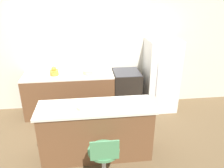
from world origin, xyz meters
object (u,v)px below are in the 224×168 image
(kettle, at_px, (54,72))
(mixing_bowl, at_px, (88,72))
(stool_chair, at_px, (104,160))
(refrigerator, at_px, (161,75))
(oven_range, at_px, (126,91))

(kettle, height_order, mixing_bowl, kettle)
(stool_chair, relative_size, kettle, 4.49)
(mixing_bowl, bearing_deg, kettle, 180.00)
(refrigerator, relative_size, kettle, 8.62)
(stool_chair, height_order, kettle, kettle)
(oven_range, bearing_deg, mixing_bowl, -178.84)
(refrigerator, relative_size, stool_chair, 1.92)
(oven_range, relative_size, mixing_bowl, 4.47)
(refrigerator, height_order, stool_chair, refrigerator)
(stool_chair, bearing_deg, mixing_bowl, 94.54)
(oven_range, bearing_deg, stool_chair, -108.31)
(refrigerator, distance_m, kettle, 2.34)
(refrigerator, bearing_deg, oven_range, 179.73)
(stool_chair, xyz_separation_m, kettle, (-0.87, 2.05, 0.59))
(oven_range, xyz_separation_m, refrigerator, (0.78, -0.00, 0.35))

